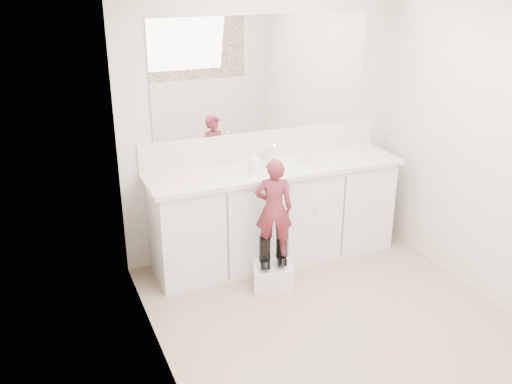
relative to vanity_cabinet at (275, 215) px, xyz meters
name	(u,v)px	position (x,y,z in m)	size (l,w,h in m)	color
floor	(342,329)	(0.00, -1.23, -0.42)	(3.00, 3.00, 0.00)	#91795E
wall_back	(263,124)	(0.00, 0.27, 0.77)	(2.60, 2.60, 0.00)	beige
wall_left	(162,209)	(-1.30, -1.23, 0.78)	(3.00, 3.00, 0.00)	beige
wall_right	(502,155)	(1.30, -1.23, 0.78)	(3.00, 3.00, 0.00)	beige
vanity_cabinet	(275,215)	(0.00, 0.00, 0.00)	(2.20, 0.55, 0.85)	silver
countertop	(276,169)	(0.00, -0.01, 0.45)	(2.28, 0.58, 0.04)	beige
backsplash	(264,144)	(0.00, 0.26, 0.59)	(2.28, 0.03, 0.25)	beige
mirror	(264,75)	(0.00, 0.26, 1.22)	(2.00, 0.02, 1.00)	white
faucet	(268,156)	(0.00, 0.15, 0.52)	(0.08, 0.08, 0.10)	silver
cup	(308,157)	(0.31, -0.01, 0.51)	(0.10, 0.10, 0.09)	beige
soap_bottle	(255,162)	(-0.22, -0.06, 0.56)	(0.08, 0.08, 0.18)	white
step_stool	(273,276)	(-0.23, -0.48, -0.32)	(0.32, 0.27, 0.21)	silver
boot_left	(265,252)	(-0.31, -0.48, -0.09)	(0.10, 0.18, 0.27)	black
boot_right	(281,249)	(-0.16, -0.48, -0.09)	(0.10, 0.18, 0.27)	black
toddler	(274,208)	(-0.23, -0.48, 0.30)	(0.30, 0.20, 0.83)	#A13149
toothbrush	(282,191)	(-0.16, -0.48, 0.43)	(0.01, 0.01, 0.14)	#CB4F97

